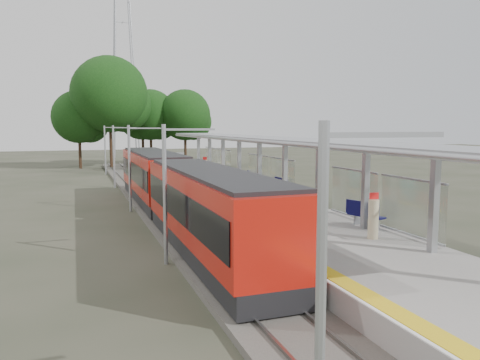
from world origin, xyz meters
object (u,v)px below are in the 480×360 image
object	(u,v)px
bench_mid	(283,187)
bench_far	(251,178)
litter_bin	(280,198)
bench_near	(364,214)
info_pillar_near	(373,219)
info_pillar_far	(205,168)
train	(175,188)

from	to	relation	value
bench_mid	bench_far	xyz separation A→B (m)	(-0.05, 5.50, -0.04)
litter_bin	bench_near	bearing A→B (deg)	-79.86
bench_mid	info_pillar_near	distance (m)	11.26
bench_near	info_pillar_far	world-z (taller)	info_pillar_far
bench_mid	bench_near	bearing A→B (deg)	-95.04
info_pillar_far	info_pillar_near	bearing A→B (deg)	-75.66
bench_far	bench_mid	bearing A→B (deg)	-77.09
train	info_pillar_far	distance (m)	14.74
train	info_pillar_far	size ratio (longest dim) A/B	15.86
info_pillar_near	bench_mid	bearing A→B (deg)	92.45
bench_far	info_pillar_near	world-z (taller)	info_pillar_near
train	bench_far	bearing A→B (deg)	45.02
bench_near	litter_bin	bearing A→B (deg)	80.54
bench_near	bench_mid	xyz separation A→B (m)	(0.48, 9.35, 0.01)
bench_near	info_pillar_far	bearing A→B (deg)	73.59
train	bench_far	world-z (taller)	train
bench_far	info_pillar_far	world-z (taller)	info_pillar_far
info_pillar_far	litter_bin	world-z (taller)	info_pillar_far
bench_mid	litter_bin	xyz separation A→B (m)	(-1.60, -3.07, -0.19)
bench_mid	bench_far	bearing A→B (deg)	88.39
train	bench_near	xyz separation A→B (m)	(6.62, -7.80, -0.45)
info_pillar_near	info_pillar_far	size ratio (longest dim) A/B	1.03
info_pillar_far	train	bearing A→B (deg)	-98.09
train	bench_near	bearing A→B (deg)	-49.66
train	bench_mid	distance (m)	7.28
bench_mid	litter_bin	bearing A→B (deg)	-119.61
litter_bin	info_pillar_far	bearing A→B (deg)	90.29
bench_far	litter_bin	distance (m)	8.72
litter_bin	info_pillar_near	bearing A→B (deg)	-88.11
bench_near	litter_bin	size ratio (longest dim) A/B	2.09
info_pillar_far	litter_bin	bearing A→B (deg)	-76.21
bench_far	info_pillar_near	bearing A→B (deg)	-82.01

